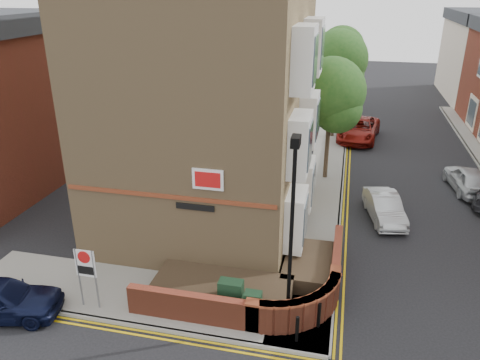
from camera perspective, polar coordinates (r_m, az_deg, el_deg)
name	(u,v)px	position (r m, az deg, el deg)	size (l,w,h in m)	color
ground	(230,342)	(15.31, -1.20, -19.18)	(120.00, 120.00, 0.00)	black
pavement_corner	(145,296)	(17.35, -11.54, -13.67)	(13.00, 3.00, 0.12)	gray
pavement_main	(327,165)	(28.88, 10.54, 1.77)	(2.00, 32.00, 0.12)	gray
kerb_side	(126,324)	(16.30, -13.75, -16.64)	(13.00, 0.15, 0.12)	gray
kerb_main_near	(344,167)	(28.87, 12.52, 1.60)	(0.15, 32.00, 0.12)	gray
yellow_lines_side	(122,330)	(16.17, -14.13, -17.31)	(13.00, 0.28, 0.01)	gold
yellow_lines_main	(348,168)	(28.89, 13.00, 1.45)	(0.28, 32.00, 0.01)	gold
corner_building	(210,86)	(20.26, -3.62, 11.33)	(8.95, 10.40, 13.60)	#95764F
garden_wall	(247,294)	(17.20, 0.91, -13.74)	(6.80, 6.00, 1.20)	brown
lamppost	(291,235)	(14.09, 6.27, -6.67)	(0.25, 0.50, 6.30)	black
utility_cabinet_large	(231,297)	(15.89, -1.12, -14.02)	(0.80, 0.45, 1.20)	#16321D
utility_cabinet_small	(253,307)	(15.54, 1.57, -15.22)	(0.55, 0.40, 1.10)	#16321D
bollard_near	(297,329)	(14.99, 6.98, -17.60)	(0.11, 0.11, 0.90)	black
bollard_far	(319,315)	(15.58, 9.61, -15.95)	(0.11, 0.11, 0.90)	black
zone_sign	(86,268)	(16.39, -18.28, -10.15)	(0.72, 0.07, 2.20)	slate
far_terrace_cream	(478,55)	(50.75, 27.05, 13.42)	(5.40, 12.40, 8.00)	beige
tree_near	(331,97)	(25.68, 11.02, 9.94)	(3.64, 3.65, 6.70)	#382B1E
tree_mid	(338,64)	(33.45, 11.81, 13.68)	(4.03, 4.03, 7.42)	#382B1E
tree_far	(341,53)	(41.41, 12.22, 14.94)	(3.81, 3.81, 7.00)	#382B1E
traffic_light_assembly	(342,91)	(36.78, 12.32, 10.60)	(0.20, 0.16, 4.20)	black
silver_car_near	(384,207)	(22.87, 17.20, -3.20)	(1.29, 3.70, 1.22)	#A9AEB1
red_car_main	(359,129)	(34.27, 14.29, 6.04)	(2.51, 5.45, 1.51)	maroon
silver_car_far	(468,179)	(27.58, 26.07, 0.10)	(1.61, 4.00, 1.36)	#B3B7BB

